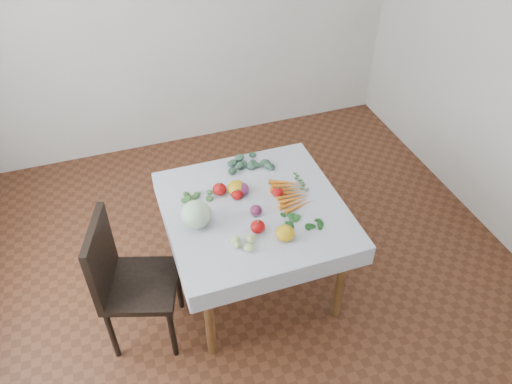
{
  "coord_description": "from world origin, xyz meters",
  "views": [
    {
      "loc": [
        -0.75,
        -2.22,
        2.91
      ],
      "look_at": [
        0.03,
        0.07,
        0.82
      ],
      "focal_mm": 35.0,
      "sensor_mm": 36.0,
      "label": 1
    }
  ],
  "objects_px": {
    "table": "(254,219)",
    "chair": "(124,276)",
    "carrot_bunch": "(290,194)",
    "cabbage": "(196,214)",
    "heirloom_back": "(236,188)"
  },
  "relations": [
    {
      "from": "cabbage",
      "to": "carrot_bunch",
      "type": "xyz_separation_m",
      "value": [
        0.64,
        0.06,
        -0.07
      ]
    },
    {
      "from": "table",
      "to": "chair",
      "type": "height_order",
      "value": "chair"
    },
    {
      "from": "chair",
      "to": "cabbage",
      "type": "height_order",
      "value": "chair"
    },
    {
      "from": "chair",
      "to": "carrot_bunch",
      "type": "xyz_separation_m",
      "value": [
        1.13,
        0.15,
        0.22
      ]
    },
    {
      "from": "cabbage",
      "to": "chair",
      "type": "bearing_deg",
      "value": -169.79
    },
    {
      "from": "chair",
      "to": "cabbage",
      "type": "bearing_deg",
      "value": 10.21
    },
    {
      "from": "carrot_bunch",
      "to": "cabbage",
      "type": "bearing_deg",
      "value": -174.76
    },
    {
      "from": "table",
      "to": "cabbage",
      "type": "height_order",
      "value": "cabbage"
    },
    {
      "from": "chair",
      "to": "carrot_bunch",
      "type": "bearing_deg",
      "value": 7.41
    },
    {
      "from": "chair",
      "to": "heirloom_back",
      "type": "bearing_deg",
      "value": 20.08
    },
    {
      "from": "chair",
      "to": "carrot_bunch",
      "type": "height_order",
      "value": "chair"
    },
    {
      "from": "table",
      "to": "chair",
      "type": "relative_size",
      "value": 1.03
    },
    {
      "from": "table",
      "to": "carrot_bunch",
      "type": "relative_size",
      "value": 2.92
    },
    {
      "from": "table",
      "to": "heirloom_back",
      "type": "relative_size",
      "value": 8.16
    },
    {
      "from": "chair",
      "to": "carrot_bunch",
      "type": "distance_m",
      "value": 1.16
    }
  ]
}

